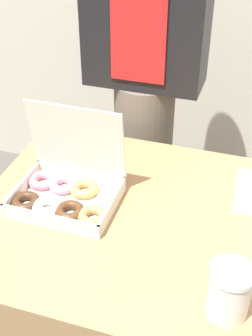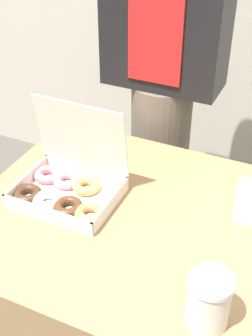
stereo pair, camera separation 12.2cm
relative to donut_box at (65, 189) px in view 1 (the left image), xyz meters
The scene contains 4 objects.
table 0.45m from the donut_box, ahead, with size 0.88×0.74×0.72m.
donut_box is the anchor object (origin of this frame).
coffee_cup 0.53m from the donut_box, 26.95° to the right, with size 0.09×0.09×0.13m.
person_customer 0.58m from the donut_box, 83.00° to the left, with size 0.40×0.24×1.64m.
Camera 1 is at (0.26, -0.91, 1.54)m, focal length 50.00 mm.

